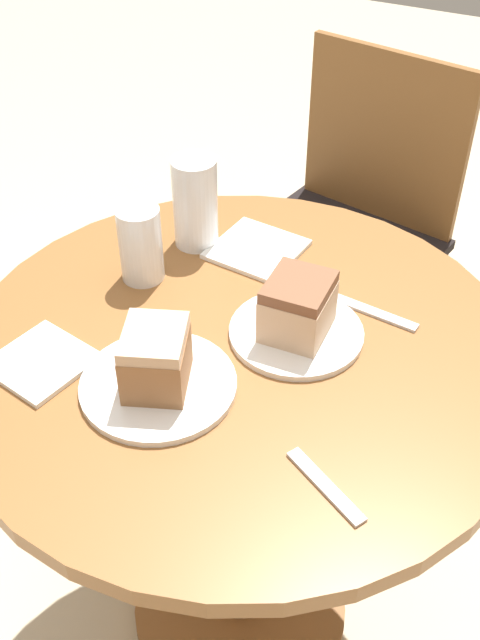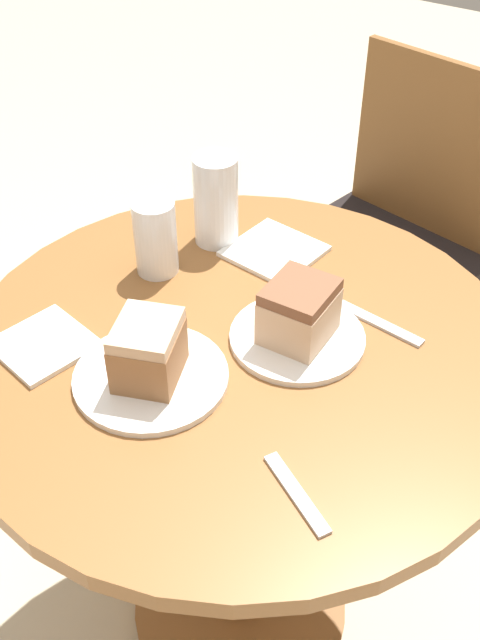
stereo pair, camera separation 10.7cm
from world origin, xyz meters
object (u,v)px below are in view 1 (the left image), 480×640
Objects in this scene: chair at (344,233)px; cake_slice_far at (156,358)px; glass_lemonade at (195,208)px; plate_far at (158,385)px; cake_slice_near at (298,307)px; plate_near at (296,332)px; glass_water at (141,247)px.

chair is 0.98m from cake_slice_far.
glass_lemonade is (-0.13, 0.33, 0.01)m from cake_slice_far.
cake_slice_near is (0.12, 0.19, 0.05)m from plate_far.
glass_lemonade reaches higher than plate_near.
plate_near is 0.23m from cake_slice_far.
plate_far is 0.26m from glass_water.
plate_far is at bearing -123.44° from cake_slice_near.
plate_near is at bearing 56.56° from cake_slice_far.
plate_near is (0.18, -0.72, 0.30)m from chair.
cake_slice_far is at bearing -123.44° from cake_slice_near.
chair is at bearing 93.44° from cake_slice_far.
cake_slice_far is at bearing -68.61° from glass_lemonade.
glass_lemonade reaches higher than plate_far.
glass_water is at bearing 127.48° from cake_slice_far.
glass_water is at bearing 176.15° from plate_near.
plate_near is 1.64× the size of cake_slice_far.
plate_near is 1.57× the size of glass_water.
chair is 0.96m from plate_far.
cake_slice_near is at bearing 56.56° from plate_far.
glass_lemonade is (-0.13, 0.33, 0.06)m from plate_far.
glass_water reaches higher than cake_slice_far.
glass_lemonade is (-0.07, -0.58, 0.37)m from chair.
chair is 4.03× the size of plate_far.
plate_near is 0.22m from plate_far.
plate_near is 0.29m from glass_water.
chair is 4.36× the size of plate_near.
chair is at bearing 93.44° from plate_far.
glass_water is at bearing 127.48° from plate_far.
plate_far is (-0.12, -0.19, 0.00)m from plate_near.
glass_water is (-0.28, 0.02, 0.00)m from cake_slice_near.
plate_near and plate_far have the same top height.
glass_lemonade reaches higher than cake_slice_far.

